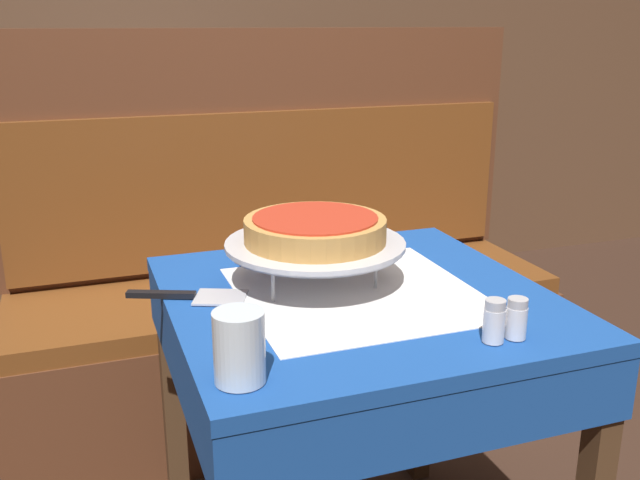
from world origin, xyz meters
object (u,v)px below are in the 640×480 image
object	(u,v)px
pizza_server	(191,296)
pizza_pan_stand	(315,246)
dining_table_front	(357,337)
deep_dish_pizza	(315,229)
salt_shaker	(494,321)
condiment_caddy	(155,150)
booth_bench	(284,313)
water_glass_near	(239,347)
dining_table_rear	(163,186)
pepper_shaker	(517,318)
napkin_holder	(320,227)

from	to	relation	value
pizza_server	pizza_pan_stand	bearing A→B (deg)	-2.19
dining_table_front	deep_dish_pizza	xyz separation A→B (m)	(-0.07, 0.08, 0.22)
salt_shaker	condiment_caddy	xyz separation A→B (m)	(-0.35, 1.87, 0.01)
salt_shaker	condiment_caddy	world-z (taller)	condiment_caddy
dining_table_front	booth_bench	size ratio (longest dim) A/B	0.44
water_glass_near	dining_table_rear	bearing A→B (deg)	86.11
pizza_pan_stand	pepper_shaker	size ratio (longest dim) A/B	5.12
dining_table_front	napkin_holder	size ratio (longest dim) A/B	7.70
water_glass_near	booth_bench	bearing A→B (deg)	70.22
dining_table_rear	booth_bench	xyz separation A→B (m)	(0.28, -0.76, -0.30)
dining_table_rear	dining_table_front	bearing A→B (deg)	-83.26
dining_table_front	condiment_caddy	distance (m)	1.60
deep_dish_pizza	water_glass_near	size ratio (longest dim) A/B	2.57
pizza_server	condiment_caddy	size ratio (longest dim) A/B	1.70
deep_dish_pizza	dining_table_rear	bearing A→B (deg)	94.59
water_glass_near	dining_table_front	bearing A→B (deg)	42.17
dining_table_rear	pizza_server	world-z (taller)	pizza_server
water_glass_near	salt_shaker	world-z (taller)	water_glass_near
pizza_pan_stand	water_glass_near	size ratio (longest dim) A/B	3.28
deep_dish_pizza	water_glass_near	distance (m)	0.45
condiment_caddy	salt_shaker	bearing A→B (deg)	-79.53
salt_shaker	dining_table_front	bearing A→B (deg)	114.11
deep_dish_pizza	pepper_shaker	bearing A→B (deg)	-56.68
booth_bench	pizza_pan_stand	bearing A→B (deg)	-101.51
pizza_server	napkin_holder	distance (m)	0.45
pepper_shaker	condiment_caddy	size ratio (longest dim) A/B	0.51
pizza_pan_stand	condiment_caddy	size ratio (longest dim) A/B	2.63
pizza_pan_stand	dining_table_rear	bearing A→B (deg)	94.59
dining_table_front	salt_shaker	size ratio (longest dim) A/B	9.91
water_glass_near	pepper_shaker	bearing A→B (deg)	-0.94
pizza_server	condiment_caddy	world-z (taller)	condiment_caddy
deep_dish_pizza	booth_bench	bearing A→B (deg)	78.49
pepper_shaker	pizza_server	bearing A→B (deg)	142.98
dining_table_rear	napkin_holder	xyz separation A→B (m)	(0.23, -1.26, 0.15)
water_glass_near	pepper_shaker	distance (m)	0.50
pizza_server	pepper_shaker	bearing A→B (deg)	-37.02
napkin_holder	booth_bench	bearing A→B (deg)	84.15
water_glass_near	napkin_holder	xyz separation A→B (m)	(0.36, 0.63, -0.01)
pizza_server	deep_dish_pizza	bearing A→B (deg)	-2.19
deep_dish_pizza	pizza_server	bearing A→B (deg)	177.81
condiment_caddy	dining_table_rear	bearing A→B (deg)	51.15
water_glass_near	salt_shaker	xyz separation A→B (m)	(0.45, -0.01, -0.02)
salt_shaker	pepper_shaker	size ratio (longest dim) A/B	1.05
deep_dish_pizza	pepper_shaker	world-z (taller)	deep_dish_pizza
dining_table_rear	condiment_caddy	world-z (taller)	condiment_caddy
pizza_server	dining_table_rear	bearing A→B (deg)	84.72
dining_table_rear	booth_bench	size ratio (longest dim) A/B	0.43
pizza_pan_stand	condiment_caddy	xyz separation A→B (m)	(-0.15, 1.50, -0.03)
dining_table_front	pepper_shaker	xyz separation A→B (m)	(0.18, -0.30, 0.14)
booth_bench	napkin_holder	bearing A→B (deg)	-95.85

